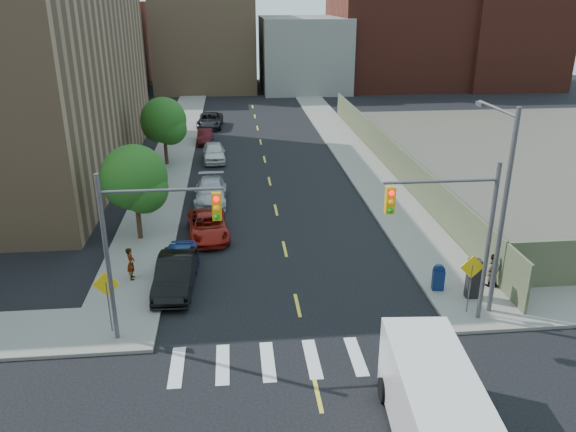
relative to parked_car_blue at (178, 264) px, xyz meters
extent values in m
cube|color=gray|center=(-2.25, 30.36, -0.67)|extent=(3.50, 73.00, 0.15)
cube|color=gray|center=(13.25, 30.36, -0.67)|extent=(3.50, 73.00, 0.15)
cube|color=#616C4B|center=(15.10, 16.86, 0.50)|extent=(0.12, 44.00, 2.50)
cube|color=#592319|center=(-16.50, 58.86, 5.25)|extent=(14.00, 18.00, 12.00)
cube|color=#8C6B4C|center=(-0.50, 60.86, 6.75)|extent=(14.00, 16.00, 15.00)
cube|color=gray|center=(13.50, 58.86, 4.25)|extent=(12.00, 16.00, 10.00)
cube|color=#592319|center=(27.50, 60.86, 7.25)|extent=(18.00, 18.00, 16.00)
cube|color=#592319|center=(43.50, 58.86, 8.25)|extent=(14.00, 16.00, 18.00)
cylinder|color=#59595E|center=(-2.00, -5.14, 2.75)|extent=(0.18, 0.18, 7.00)
cylinder|color=#59595E|center=(0.25, -5.14, 5.55)|extent=(4.50, 0.12, 0.12)
cube|color=#E5A50C|center=(2.20, -5.14, 4.85)|extent=(0.35, 0.30, 1.05)
cylinder|color=#59595E|center=(13.00, -5.14, 2.75)|extent=(0.18, 0.18, 7.00)
cylinder|color=#59595E|center=(10.75, -5.14, 5.55)|extent=(4.50, 0.12, 0.12)
cube|color=#E5A50C|center=(8.80, -5.14, 4.85)|extent=(0.35, 0.30, 1.05)
cylinder|color=#59595E|center=(13.70, -4.64, 3.75)|extent=(0.20, 0.20, 9.00)
cylinder|color=#59595E|center=(13.70, -2.94, 7.85)|extent=(0.12, 3.50, 0.12)
cube|color=#59595E|center=(13.70, -1.34, 7.75)|extent=(0.25, 0.60, 0.18)
cylinder|color=#59595E|center=(-2.30, -4.64, 0.45)|extent=(0.06, 0.06, 2.40)
cube|color=yellow|center=(-2.30, -4.64, 1.55)|extent=(1.06, 0.04, 1.06)
cylinder|color=#59595E|center=(12.70, -4.64, 0.45)|extent=(0.06, 0.06, 2.40)
cube|color=yellow|center=(12.70, -4.64, 1.55)|extent=(1.06, 0.04, 1.06)
cylinder|color=#59595E|center=(-2.30, 8.86, 0.45)|extent=(0.06, 0.06, 2.40)
cube|color=yellow|center=(-2.30, 8.86, 1.55)|extent=(1.06, 0.04, 1.06)
cylinder|color=#332114|center=(-2.50, 4.86, 0.57)|extent=(0.28, 0.28, 2.64)
sphere|color=#1B4E16|center=(-2.50, 4.86, 2.97)|extent=(3.60, 3.60, 3.60)
sphere|color=#1B4E16|center=(-2.00, 4.56, 2.37)|extent=(2.64, 2.64, 2.64)
sphere|color=#1B4E16|center=(-2.90, 5.26, 2.55)|extent=(2.88, 2.88, 2.88)
cylinder|color=#332114|center=(-2.50, 19.86, 0.57)|extent=(0.28, 0.28, 2.64)
sphere|color=#1B4E16|center=(-2.50, 19.86, 2.97)|extent=(3.60, 3.60, 3.60)
sphere|color=#1B4E16|center=(-2.00, 19.56, 2.37)|extent=(2.64, 2.64, 2.64)
sphere|color=#1B4E16|center=(-2.90, 20.26, 2.55)|extent=(2.88, 2.88, 2.88)
imported|color=navy|center=(0.00, 0.00, 0.00)|extent=(2.03, 4.49, 1.50)
imported|color=black|center=(0.00, -1.08, 0.04)|extent=(1.88, 4.83, 1.57)
imported|color=maroon|center=(1.30, 4.98, -0.08)|extent=(2.69, 4.99, 1.33)
imported|color=#B1B5BA|center=(1.30, 10.68, -0.01)|extent=(2.07, 5.08, 1.47)
imported|color=silver|center=(1.30, 20.80, 0.01)|extent=(2.03, 4.52, 1.51)
imported|color=#3D0C10|center=(0.34, 27.06, -0.11)|extent=(1.45, 3.88, 1.27)
imported|color=black|center=(0.61, 33.67, -0.01)|extent=(2.74, 5.42, 1.47)
cube|color=silver|center=(8.63, -11.66, 0.66)|extent=(2.71, 6.01, 2.47)
cube|color=black|center=(8.81, -9.42, 0.99)|extent=(2.18, 1.51, 1.01)
cylinder|color=black|center=(7.72, -9.67, -0.35)|extent=(0.38, 0.88, 0.85)
cylinder|color=black|center=(9.85, -9.85, -0.35)|extent=(0.38, 0.88, 0.85)
cube|color=navy|center=(12.12, -2.61, -0.10)|extent=(0.57, 0.47, 0.99)
cylinder|color=navy|center=(12.12, -2.61, 0.42)|extent=(0.54, 0.31, 0.51)
cube|color=black|center=(13.41, -3.43, 0.33)|extent=(0.58, 0.48, 1.85)
imported|color=gray|center=(-2.18, -0.10, 0.21)|extent=(0.44, 0.62, 1.62)
imported|color=gray|center=(14.70, -2.48, 0.21)|extent=(0.91, 0.78, 1.62)
camera|label=1|loc=(2.88, -24.84, 12.19)|focal=35.00mm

